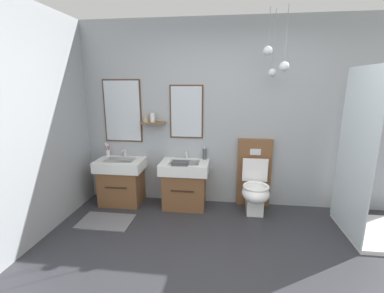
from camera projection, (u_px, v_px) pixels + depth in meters
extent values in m
cube|color=#999EA3|center=(239.00, 116.00, 3.77)|extent=(4.79, 0.12, 2.63)
cube|color=#4C301E|center=(123.00, 111.00, 3.91)|extent=(0.57, 0.02, 0.92)
cube|color=silver|center=(122.00, 111.00, 3.90)|extent=(0.53, 0.01, 0.88)
cube|color=#4C301E|center=(186.00, 112.00, 3.79)|extent=(0.48, 0.02, 0.76)
cube|color=silver|center=(186.00, 112.00, 3.78)|extent=(0.44, 0.01, 0.72)
cube|color=brown|center=(153.00, 123.00, 3.81)|extent=(0.36, 0.14, 0.02)
cone|color=gray|center=(146.00, 117.00, 3.79)|extent=(0.08, 0.08, 0.14)
cylinder|color=white|center=(152.00, 118.00, 3.80)|extent=(0.07, 0.07, 0.13)
cylinder|color=gray|center=(274.00, 39.00, 3.22)|extent=(0.01, 0.01, 0.69)
sphere|color=silver|center=(272.00, 73.00, 3.31)|extent=(0.10, 0.10, 0.10)
cylinder|color=gray|center=(287.00, 33.00, 3.02)|extent=(0.01, 0.01, 0.63)
sphere|color=silver|center=(284.00, 67.00, 3.10)|extent=(0.12, 0.12, 0.12)
cylinder|color=gray|center=(269.00, 27.00, 3.10)|extent=(0.01, 0.01, 0.44)
sphere|color=silver|center=(268.00, 51.00, 3.16)|extent=(0.11, 0.11, 0.11)
cube|color=slate|center=(106.00, 221.00, 3.45)|extent=(0.68, 0.44, 0.01)
cube|color=brown|center=(122.00, 186.00, 3.97)|extent=(0.59, 0.44, 0.52)
cube|color=#342214|center=(116.00, 188.00, 3.74)|extent=(0.33, 0.01, 0.02)
cube|color=white|center=(121.00, 164.00, 3.89)|extent=(0.68, 0.49, 0.15)
cube|color=silver|center=(120.00, 161.00, 3.85)|extent=(0.42, 0.27, 0.03)
cylinder|color=silver|center=(125.00, 152.00, 4.05)|extent=(0.03, 0.03, 0.11)
cylinder|color=silver|center=(124.00, 150.00, 3.98)|extent=(0.02, 0.11, 0.02)
cube|color=brown|center=(185.00, 189.00, 3.85)|extent=(0.59, 0.44, 0.52)
cube|color=#342214|center=(182.00, 191.00, 3.62)|extent=(0.33, 0.01, 0.02)
cube|color=white|center=(185.00, 167.00, 3.77)|extent=(0.68, 0.49, 0.15)
cube|color=silver|center=(184.00, 163.00, 3.73)|extent=(0.42, 0.27, 0.03)
cylinder|color=silver|center=(187.00, 155.00, 3.93)|extent=(0.03, 0.03, 0.11)
cylinder|color=silver|center=(186.00, 152.00, 3.87)|extent=(0.02, 0.11, 0.02)
cube|color=brown|center=(254.00, 172.00, 3.86)|extent=(0.48, 0.10, 1.00)
cube|color=silver|center=(255.00, 152.00, 3.73)|extent=(0.15, 0.01, 0.09)
cube|color=white|center=(254.00, 201.00, 3.68)|extent=(0.22, 0.30, 0.34)
ellipsoid|color=white|center=(256.00, 193.00, 3.57)|extent=(0.37, 0.46, 0.24)
torus|color=white|center=(256.00, 187.00, 3.54)|extent=(0.35, 0.35, 0.04)
cube|color=white|center=(255.00, 170.00, 3.72)|extent=(0.35, 0.03, 0.33)
cylinder|color=silver|center=(108.00, 153.00, 4.05)|extent=(0.07, 0.07, 0.09)
cylinder|color=#DB3847|center=(109.00, 150.00, 4.04)|extent=(0.02, 0.03, 0.15)
cube|color=white|center=(108.00, 145.00, 4.03)|extent=(0.01, 0.02, 0.03)
cylinder|color=#DB3847|center=(108.00, 149.00, 4.06)|extent=(0.01, 0.03, 0.16)
cube|color=white|center=(108.00, 145.00, 4.03)|extent=(0.01, 0.02, 0.03)
cylinder|color=purple|center=(106.00, 149.00, 4.04)|extent=(0.04, 0.03, 0.17)
cube|color=white|center=(105.00, 143.00, 4.03)|extent=(0.02, 0.02, 0.03)
cylinder|color=white|center=(108.00, 150.00, 4.03)|extent=(0.04, 0.03, 0.16)
cube|color=white|center=(106.00, 145.00, 4.00)|extent=(0.02, 0.02, 0.03)
cylinder|color=#4C4C51|center=(205.00, 154.00, 3.87)|extent=(0.06, 0.06, 0.16)
cylinder|color=silver|center=(205.00, 148.00, 3.85)|extent=(0.02, 0.02, 0.04)
cube|color=#47474C|center=(180.00, 163.00, 3.62)|extent=(0.22, 0.16, 0.04)
cube|color=silver|center=(355.00, 153.00, 2.97)|extent=(0.02, 0.85, 1.90)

